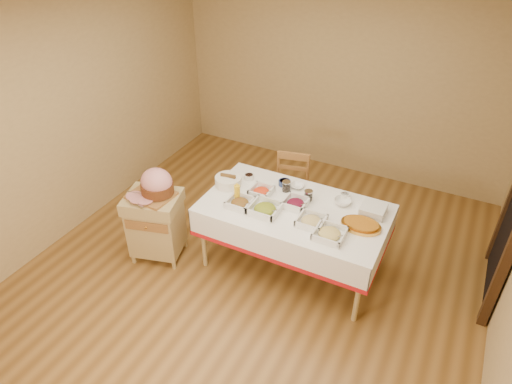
% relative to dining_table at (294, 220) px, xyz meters
% --- Properties ---
extents(room_shell, '(5.00, 5.00, 5.00)m').
position_rel_dining_table_xyz_m(room_shell, '(-0.30, -0.30, 0.70)').
color(room_shell, brown).
rests_on(room_shell, ground).
extents(dining_table, '(1.82, 1.02, 0.76)m').
position_rel_dining_table_xyz_m(dining_table, '(0.00, 0.00, 0.00)').
color(dining_table, tan).
rests_on(dining_table, ground).
extents(butcher_cart, '(0.65, 0.59, 0.77)m').
position_rel_dining_table_xyz_m(butcher_cart, '(-1.36, -0.50, -0.16)').
color(butcher_cart, tan).
rests_on(butcher_cart, ground).
extents(dining_chair, '(0.48, 0.46, 0.89)m').
position_rel_dining_table_xyz_m(dining_chair, '(-0.32, 0.65, -0.14)').
color(dining_chair, olive).
rests_on(dining_chair, ground).
extents(ham_on_board, '(0.46, 0.44, 0.31)m').
position_rel_dining_table_xyz_m(ham_on_board, '(-1.31, -0.47, 0.31)').
color(ham_on_board, olive).
rests_on(ham_on_board, butcher_cart).
extents(serving_dish_a, '(0.24, 0.23, 0.10)m').
position_rel_dining_table_xyz_m(serving_dish_a, '(-0.50, -0.21, 0.19)').
color(serving_dish_a, silver).
rests_on(serving_dish_a, dining_table).
extents(serving_dish_b, '(0.28, 0.28, 0.12)m').
position_rel_dining_table_xyz_m(serving_dish_b, '(-0.23, -0.20, 0.20)').
color(serving_dish_b, silver).
rests_on(serving_dish_b, dining_table).
extents(serving_dish_c, '(0.25, 0.25, 0.10)m').
position_rel_dining_table_xyz_m(serving_dish_c, '(0.24, -0.17, 0.19)').
color(serving_dish_c, silver).
rests_on(serving_dish_c, dining_table).
extents(serving_dish_d, '(0.27, 0.27, 0.10)m').
position_rel_dining_table_xyz_m(serving_dish_d, '(0.45, -0.27, 0.19)').
color(serving_dish_d, silver).
rests_on(serving_dish_d, dining_table).
extents(serving_dish_e, '(0.23, 0.22, 0.10)m').
position_rel_dining_table_xyz_m(serving_dish_e, '(-0.40, 0.06, 0.19)').
color(serving_dish_e, silver).
rests_on(serving_dish_e, dining_table).
extents(serving_dish_f, '(0.24, 0.23, 0.11)m').
position_rel_dining_table_xyz_m(serving_dish_f, '(-0.00, 0.03, 0.20)').
color(serving_dish_f, silver).
rests_on(serving_dish_f, dining_table).
extents(small_bowl_left, '(0.11, 0.11, 0.05)m').
position_rel_dining_table_xyz_m(small_bowl_left, '(-0.64, 0.26, 0.19)').
color(small_bowl_left, silver).
rests_on(small_bowl_left, dining_table).
extents(small_bowl_mid, '(0.13, 0.13, 0.05)m').
position_rel_dining_table_xyz_m(small_bowl_mid, '(-0.25, 0.32, 0.19)').
color(small_bowl_mid, navy).
rests_on(small_bowl_mid, dining_table).
extents(small_bowl_right, '(0.10, 0.10, 0.05)m').
position_rel_dining_table_xyz_m(small_bowl_right, '(0.39, 0.38, 0.19)').
color(small_bowl_right, silver).
rests_on(small_bowl_right, dining_table).
extents(bowl_white_imported, '(0.14, 0.14, 0.03)m').
position_rel_dining_table_xyz_m(bowl_white_imported, '(-0.11, 0.34, 0.18)').
color(bowl_white_imported, silver).
rests_on(bowl_white_imported, dining_table).
extents(bowl_small_imported, '(0.20, 0.20, 0.05)m').
position_rel_dining_table_xyz_m(bowl_small_imported, '(0.40, 0.27, 0.19)').
color(bowl_small_imported, silver).
rests_on(bowl_small_imported, dining_table).
extents(preserve_jar_left, '(0.09, 0.09, 0.11)m').
position_rel_dining_table_xyz_m(preserve_jar_left, '(-0.19, 0.23, 0.21)').
color(preserve_jar_left, silver).
rests_on(preserve_jar_left, dining_table).
extents(preserve_jar_right, '(0.09, 0.09, 0.11)m').
position_rel_dining_table_xyz_m(preserve_jar_right, '(0.07, 0.18, 0.21)').
color(preserve_jar_right, silver).
rests_on(preserve_jar_right, dining_table).
extents(mustard_bottle, '(0.06, 0.06, 0.19)m').
position_rel_dining_table_xyz_m(mustard_bottle, '(-0.58, -0.12, 0.25)').
color(mustard_bottle, yellow).
rests_on(mustard_bottle, dining_table).
extents(bread_basket, '(0.28, 0.28, 0.12)m').
position_rel_dining_table_xyz_m(bread_basket, '(-0.78, 0.05, 0.21)').
color(bread_basket, white).
rests_on(bread_basket, dining_table).
extents(plate_stack, '(0.23, 0.23, 0.08)m').
position_rel_dining_table_xyz_m(plate_stack, '(0.71, 0.25, 0.20)').
color(plate_stack, silver).
rests_on(plate_stack, dining_table).
extents(brass_platter, '(0.38, 0.27, 0.05)m').
position_rel_dining_table_xyz_m(brass_platter, '(0.67, -0.00, 0.18)').
color(brass_platter, gold).
rests_on(brass_platter, dining_table).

